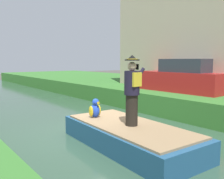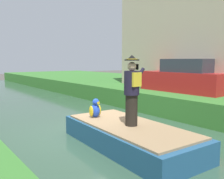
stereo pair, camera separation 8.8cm
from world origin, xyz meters
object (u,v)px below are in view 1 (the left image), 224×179
at_px(boat, 129,136).
at_px(parked_car_red, 184,78).
at_px(parrot_plush, 95,109).
at_px(person_pirate, 132,91).

bearing_deg(boat, parked_car_red, 21.51).
bearing_deg(parrot_plush, boat, -79.41).
bearing_deg(person_pirate, boat, 93.22).
relative_size(parrot_plush, parked_car_red, 0.14).
xyz_separation_m(person_pirate, parrot_plush, (-0.23, 1.38, -0.68)).
height_order(parrot_plush, parked_car_red, parked_car_red).
height_order(boat, parked_car_red, parked_car_red).
relative_size(boat, person_pirate, 2.32).
distance_m(person_pirate, parrot_plush, 1.56).
bearing_deg(parked_car_red, person_pirate, -157.52).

